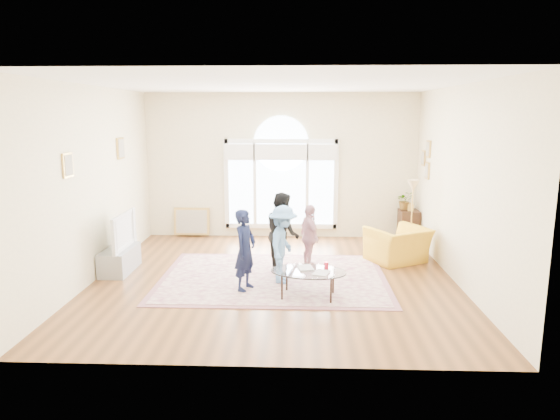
{
  "coord_description": "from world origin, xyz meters",
  "views": [
    {
      "loc": [
        0.4,
        -8.05,
        2.73
      ],
      "look_at": [
        0.08,
        0.3,
        1.13
      ],
      "focal_mm": 32.0,
      "sensor_mm": 36.0,
      "label": 1
    }
  ],
  "objects_px": {
    "area_rug": "(273,277)",
    "armchair": "(398,245)",
    "tv_console": "(120,260)",
    "television": "(118,231)",
    "coffee_table": "(308,272)"
  },
  "relations": [
    {
      "from": "tv_console",
      "to": "television",
      "type": "distance_m",
      "value": 0.52
    },
    {
      "from": "area_rug",
      "to": "armchair",
      "type": "distance_m",
      "value": 2.53
    },
    {
      "from": "television",
      "to": "coffee_table",
      "type": "distance_m",
      "value": 3.51
    },
    {
      "from": "area_rug",
      "to": "coffee_table",
      "type": "distance_m",
      "value": 1.13
    },
    {
      "from": "television",
      "to": "tv_console",
      "type": "bearing_deg",
      "value": 180.0
    },
    {
      "from": "armchair",
      "to": "tv_console",
      "type": "bearing_deg",
      "value": -20.98
    },
    {
      "from": "tv_console",
      "to": "armchair",
      "type": "xyz_separation_m",
      "value": [
        5.01,
        0.77,
        0.12
      ]
    },
    {
      "from": "tv_console",
      "to": "armchair",
      "type": "height_order",
      "value": "armchair"
    },
    {
      "from": "area_rug",
      "to": "tv_console",
      "type": "distance_m",
      "value": 2.75
    },
    {
      "from": "area_rug",
      "to": "armchair",
      "type": "bearing_deg",
      "value": 24.41
    },
    {
      "from": "area_rug",
      "to": "television",
      "type": "relative_size",
      "value": 3.31
    },
    {
      "from": "television",
      "to": "coffee_table",
      "type": "xyz_separation_m",
      "value": [
        3.29,
        -1.16,
        -0.33
      ]
    },
    {
      "from": "coffee_table",
      "to": "television",
      "type": "bearing_deg",
      "value": 169.09
    },
    {
      "from": "television",
      "to": "armchair",
      "type": "bearing_deg",
      "value": 8.75
    },
    {
      "from": "armchair",
      "to": "television",
      "type": "bearing_deg",
      "value": -20.97
    }
  ]
}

